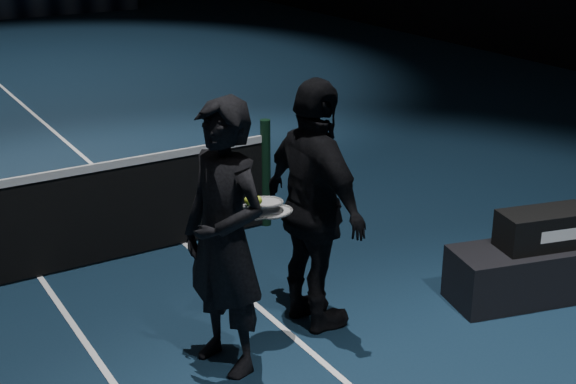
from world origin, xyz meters
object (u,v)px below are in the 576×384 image
at_px(racket_bag, 544,228).
at_px(racket_upper, 265,202).
at_px(tennis_balls, 252,198).
at_px(player_a, 225,239).
at_px(player_b, 315,207).
at_px(racket_lower, 274,212).
at_px(player_bench, 539,271).

distance_m(racket_bag, racket_upper, 2.42).
height_order(racket_bag, tennis_balls, tennis_balls).
xyz_separation_m(player_a, player_b, (0.83, 0.17, 0.00)).
bearing_deg(racket_upper, racket_bag, -28.40).
bearing_deg(player_a, racket_lower, 85.65).
bearing_deg(racket_bag, racket_lower, -178.75).
xyz_separation_m(racket_bag, player_a, (-2.68, 0.42, 0.37)).
height_order(player_bench, tennis_balls, tennis_balls).
bearing_deg(racket_bag, racket_upper, -179.14).
bearing_deg(tennis_balls, player_b, 10.80).
distance_m(player_b, racket_upper, 0.48).
height_order(racket_bag, racket_upper, racket_upper).
relative_size(racket_lower, tennis_balls, 5.67).
relative_size(player_b, tennis_balls, 16.27).
distance_m(player_b, racket_lower, 0.41).
bearing_deg(racket_lower, player_b, -0.00).
bearing_deg(racket_lower, player_bench, -24.01).
bearing_deg(racket_upper, racket_lower, -42.66).
bearing_deg(player_b, racket_lower, 99.30).
relative_size(player_bench, racket_bag, 2.00).
bearing_deg(player_bench, player_a, -174.89).
xyz_separation_m(player_b, racket_upper, (-0.45, -0.05, 0.15)).
bearing_deg(player_a, tennis_balls, 86.77).
bearing_deg(racket_bag, player_b, 176.44).
xyz_separation_m(racket_upper, tennis_balls, (-0.14, -0.06, 0.08)).
bearing_deg(player_b, tennis_balls, 98.82).
bearing_deg(racket_bag, player_a, -174.89).
relative_size(player_bench, racket_upper, 2.24).
height_order(racket_bag, player_b, player_b).
xyz_separation_m(racket_bag, racket_upper, (-2.30, 0.54, 0.52)).
distance_m(racket_upper, tennis_balls, 0.17).
bearing_deg(racket_upper, player_bench, -28.40).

